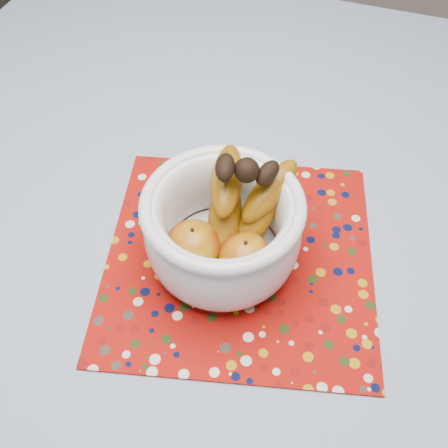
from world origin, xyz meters
name	(u,v)px	position (x,y,z in m)	size (l,w,h in m)	color
table	(222,230)	(0.00, 0.00, 0.67)	(1.20, 1.20, 0.75)	brown
tablecloth	(222,199)	(0.00, 0.00, 0.76)	(1.32, 1.32, 0.01)	slate
placemat	(239,257)	(0.06, -0.10, 0.76)	(0.38, 0.38, 0.00)	#920D07
fruit_bowl	(230,223)	(0.05, -0.11, 0.84)	(0.22, 0.23, 0.19)	white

